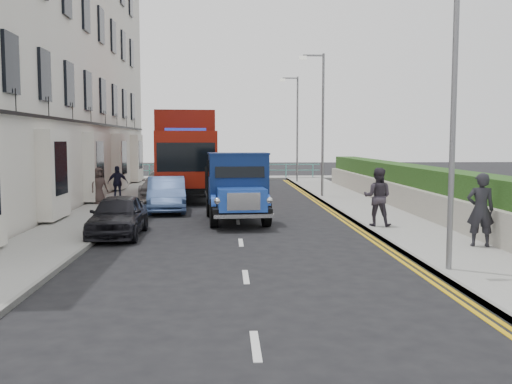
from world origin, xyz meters
name	(u,v)px	position (x,y,z in m)	size (l,w,h in m)	color
ground	(243,257)	(0.00, 0.00, 0.00)	(120.00, 120.00, 0.00)	black
pavement_west	(105,211)	(-5.20, 9.00, 0.06)	(2.40, 38.00, 0.12)	gray
pavement_east	(367,209)	(5.30, 9.00, 0.06)	(2.60, 38.00, 0.12)	gray
promenade	(232,178)	(0.00, 29.00, 0.06)	(30.00, 2.50, 0.12)	gray
sea_plane	(229,162)	(0.00, 60.00, 0.00)	(120.00, 120.00, 0.00)	slate
terrace_west	(24,44)	(-9.47, 13.00, 7.17)	(6.31, 30.20, 14.25)	silver
garden_east	(414,188)	(7.21, 9.00, 0.90)	(1.45, 28.00, 1.75)	#B2AD9E
seafront_railing	(232,171)	(0.00, 28.20, 0.58)	(13.00, 0.08, 1.11)	#59B2A5
lamp_near	(448,84)	(4.18, -2.00, 4.00)	(1.23, 0.18, 7.00)	slate
lamp_mid	(320,116)	(4.18, 14.00, 4.00)	(1.23, 0.18, 7.00)	slate
lamp_far	(296,123)	(4.18, 24.00, 4.00)	(1.23, 0.18, 7.00)	slate
bedford_lorry	(238,192)	(-0.01, 5.72, 1.10)	(2.33, 5.16, 2.38)	black
red_lorry	(184,152)	(-2.48, 14.97, 2.27)	(3.44, 8.33, 4.26)	black
parked_car_front	(118,216)	(-3.60, 3.27, 0.62)	(1.46, 3.63, 1.24)	black
parked_car_mid	(166,194)	(-2.81, 9.31, 0.69)	(1.46, 4.17, 1.38)	#5575B7
parked_car_rear	(162,184)	(-3.60, 14.86, 0.65)	(1.82, 4.48, 1.30)	silver
seafront_car_left	(183,171)	(-3.50, 27.00, 0.68)	(2.26, 4.89, 1.36)	black
seafront_car_right	(242,172)	(0.66, 24.03, 0.75)	(1.78, 4.41, 1.50)	#A7A6AB
pedestrian_east_near	(480,210)	(6.10, 0.52, 1.07)	(0.69, 0.45, 1.89)	#222227
pedestrian_east_far	(378,197)	(4.40, 4.13, 1.05)	(0.90, 0.70, 1.85)	#362F39
pedestrian_west_near	(118,183)	(-5.39, 12.76, 0.89)	(0.91, 0.38, 1.55)	#1D1D34
pedestrian_west_far	(99,185)	(-5.89, 11.11, 0.90)	(0.76, 0.50, 1.56)	#3D2F2B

